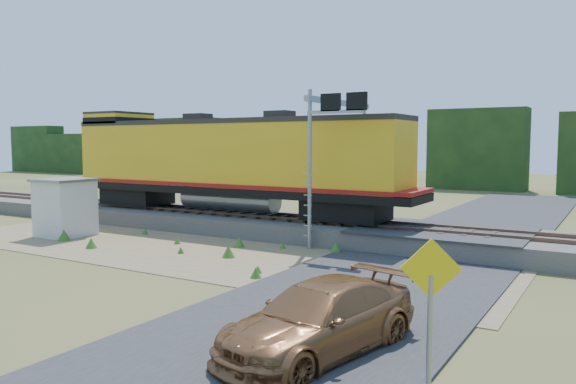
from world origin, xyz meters
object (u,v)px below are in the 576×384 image
Objects in this scene: locomotive at (225,160)px; shed at (65,207)px; signal_gantry at (340,130)px; car at (320,319)px; road_sign at (430,302)px.

locomotive is 7.38× the size of shed.
signal_gantry is (6.91, -0.65, 1.46)m from locomotive.
signal_gantry is 1.29× the size of car.
locomotive reaches higher than shed.
road_sign is at bearing -22.78° from shed.
signal_gantry is 16.15m from road_sign.
shed is 13.55m from signal_gantry.
locomotive reaches higher than road_sign.
locomotive is at bearing 136.86° from road_sign.
shed is 0.96× the size of road_sign.
locomotive is 3.97× the size of car.
car is (-2.74, 1.28, -1.08)m from road_sign.
locomotive is 7.10m from signal_gantry.
signal_gantry is 14.09m from car.
locomotive is 3.07× the size of signal_gantry.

